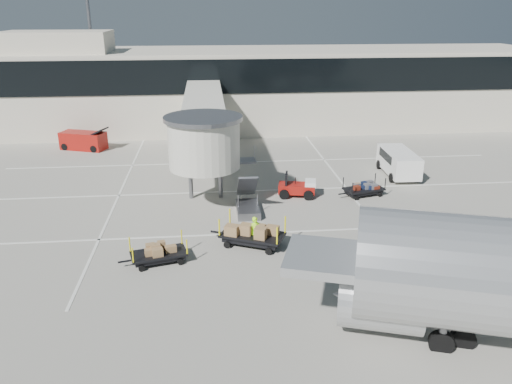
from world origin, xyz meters
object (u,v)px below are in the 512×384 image
box_cart_near (254,234)px  minivan (398,160)px  ground_worker (255,232)px  baggage_tug (298,188)px  suitcase_cart (364,189)px  box_cart_far (160,252)px  belt_loader (84,141)px

box_cart_near → minivan: bearing=67.1°
ground_worker → minivan: 16.45m
baggage_tug → suitcase_cart: (4.58, -0.35, -0.13)m
box_cart_near → box_cart_far: box_cart_near is taller
belt_loader → suitcase_cart: bearing=-12.6°
box_cart_far → belt_loader: size_ratio=0.76×
minivan → ground_worker: bearing=-134.9°
box_cart_near → minivan: minivan is taller
suitcase_cart → ground_worker: bearing=-155.1°
ground_worker → suitcase_cart: bearing=20.6°
baggage_tug → minivan: (8.48, 3.89, 0.53)m
baggage_tug → box_cart_near: bearing=-105.2°
suitcase_cart → belt_loader: (-21.82, 14.09, 0.33)m
suitcase_cart → baggage_tug: bearing=160.3°
belt_loader → box_cart_near: bearing=-36.8°
minivan → baggage_tug: bearing=-153.0°
box_cart_far → belt_loader: bearing=96.7°
suitcase_cart → box_cart_near: (-8.25, -6.85, 0.19)m
box_cart_near → suitcase_cart: bearing=64.4°
box_cart_near → baggage_tug: bearing=87.7°
suitcase_cart → belt_loader: size_ratio=0.74×
box_cart_near → box_cart_far: bearing=-139.5°
box_cart_near → ground_worker: bearing=-17.6°
suitcase_cart → box_cart_near: size_ratio=0.81×
suitcase_cart → belt_loader: belt_loader is taller
baggage_tug → suitcase_cart: 4.59m
box_cart_near → minivan: 16.46m
belt_loader → ground_worker: bearing=-36.7°
box_cart_far → minivan: 21.15m
box_cart_far → baggage_tug: bearing=30.5°
baggage_tug → suitcase_cart: baggage_tug is taller
baggage_tug → box_cart_far: (-8.58, -8.59, -0.06)m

